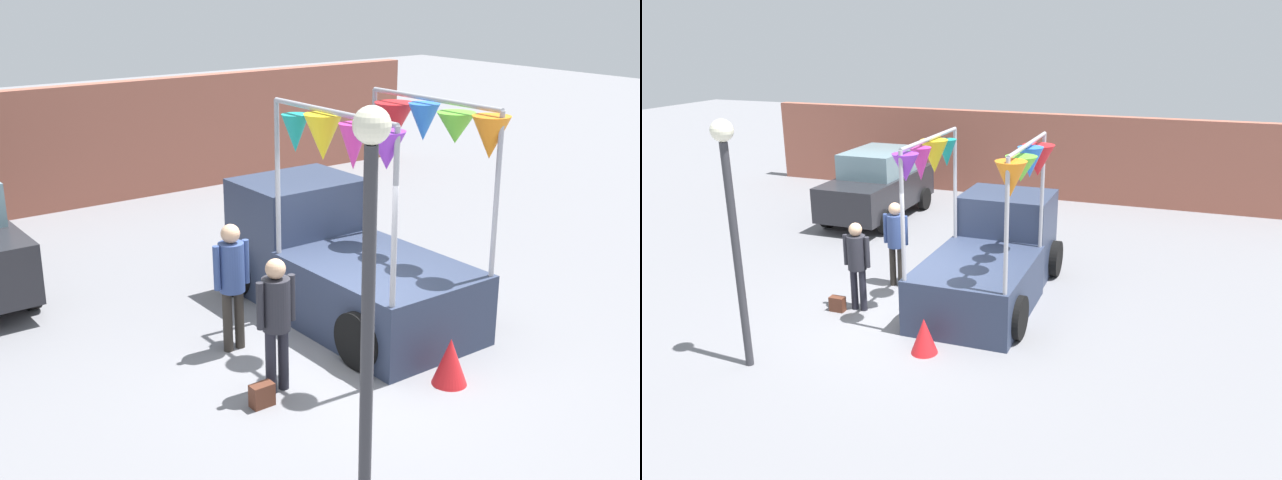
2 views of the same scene
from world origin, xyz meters
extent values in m
plane|color=slate|center=(0.00, 0.00, 0.00)|extent=(60.00, 60.00, 0.00)
cube|color=#2D3851|center=(1.05, 0.42, 0.50)|extent=(1.90, 2.60, 1.00)
cube|color=#2D3851|center=(1.05, 2.42, 0.90)|extent=(1.80, 1.40, 1.80)
cube|color=#8CB2C6|center=(1.05, 2.42, 1.35)|extent=(1.76, 1.37, 0.60)
cylinder|color=black|center=(0.10, 2.77, 0.38)|extent=(0.22, 0.76, 0.76)
cylinder|color=black|center=(2.00, 2.77, 0.38)|extent=(0.22, 0.76, 0.76)
cylinder|color=black|center=(0.10, -0.28, 0.38)|extent=(0.22, 0.76, 0.76)
cylinder|color=black|center=(2.00, -0.28, 0.38)|extent=(0.22, 0.76, 0.76)
cylinder|color=#A5A5AD|center=(0.18, 1.64, 2.09)|extent=(0.07, 0.07, 2.18)
cylinder|color=#A5A5AD|center=(1.92, 1.64, 2.09)|extent=(0.07, 0.07, 2.18)
cylinder|color=#A5A5AD|center=(0.18, -0.80, 2.09)|extent=(0.07, 0.07, 2.18)
cylinder|color=#A5A5AD|center=(1.92, -0.80, 2.09)|extent=(0.07, 0.07, 2.18)
cylinder|color=#A5A5AD|center=(0.18, 0.42, 3.18)|extent=(0.07, 2.44, 0.07)
cylinder|color=#A5A5AD|center=(1.92, 0.42, 3.18)|extent=(0.07, 2.44, 0.07)
cone|color=purple|center=(0.18, -0.63, 2.88)|extent=(0.56, 0.56, 0.45)
cone|color=orange|center=(1.92, -0.63, 2.82)|extent=(0.71, 0.71, 0.55)
cone|color=#D83399|center=(0.18, -0.02, 2.82)|extent=(0.37, 0.37, 0.56)
cone|color=#66CC33|center=(1.92, -0.02, 2.86)|extent=(0.57, 0.57, 0.42)
cone|color=yellow|center=(0.18, 0.59, 2.84)|extent=(0.69, 0.69, 0.59)
cone|color=blue|center=(1.92, 0.59, 2.85)|extent=(0.61, 0.61, 0.52)
cone|color=teal|center=(0.18, 1.20, 2.80)|extent=(0.46, 0.46, 0.50)
cone|color=red|center=(1.92, 1.20, 2.77)|extent=(0.71, 0.71, 0.56)
cylinder|color=black|center=(-2.64, 4.14, 0.32)|extent=(0.18, 0.64, 0.64)
cylinder|color=black|center=(-1.16, -0.16, 0.40)|extent=(0.13, 0.13, 0.81)
cylinder|color=black|center=(-0.98, -0.16, 0.40)|extent=(0.13, 0.13, 0.81)
cylinder|color=#26262D|center=(-1.07, -0.16, 1.13)|extent=(0.34, 0.34, 0.64)
sphere|color=tan|center=(-1.07, -0.16, 1.57)|extent=(0.24, 0.24, 0.24)
cylinder|color=#26262D|center=(-1.29, -0.16, 1.16)|extent=(0.09, 0.09, 0.58)
cylinder|color=#26262D|center=(-0.85, -0.16, 1.16)|extent=(0.09, 0.09, 0.58)
cylinder|color=#2D2823|center=(-0.99, 1.13, 0.42)|extent=(0.13, 0.13, 0.84)
cylinder|color=#2D2823|center=(-0.81, 1.13, 0.42)|extent=(0.13, 0.13, 0.84)
cylinder|color=#33477F|center=(-0.90, 1.13, 1.17)|extent=(0.34, 0.34, 0.66)
sphere|color=tan|center=(-0.90, 1.13, 1.63)|extent=(0.25, 0.25, 0.25)
cylinder|color=#33477F|center=(-1.12, 1.13, 1.20)|extent=(0.09, 0.09, 0.60)
cylinder|color=#33477F|center=(-0.68, 1.13, 1.20)|extent=(0.09, 0.09, 0.60)
cube|color=#592D1E|center=(-1.42, -0.36, 0.14)|extent=(0.28, 0.16, 0.28)
cylinder|color=#333338|center=(-1.69, -2.56, 1.74)|extent=(0.12, 0.12, 3.48)
sphere|color=#F2EDCC|center=(-1.69, -2.56, 3.64)|extent=(0.32, 0.32, 0.32)
cube|color=#9E5947|center=(0.00, 9.17, 1.30)|extent=(18.00, 0.36, 2.60)
cone|color=red|center=(0.72, -1.28, 0.30)|extent=(0.62, 0.62, 0.60)
camera|label=1|loc=(-5.81, -7.40, 4.79)|focal=45.00mm
camera|label=2|loc=(4.34, -9.55, 4.94)|focal=35.00mm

